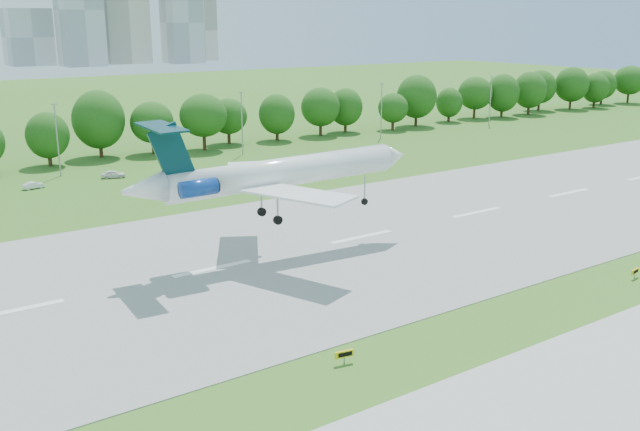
{
  "coord_description": "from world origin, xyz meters",
  "views": [
    {
      "loc": [
        -51.28,
        -39.92,
        25.46
      ],
      "look_at": [
        -11.02,
        18.0,
        6.08
      ],
      "focal_mm": 40.0,
      "sensor_mm": 36.0,
      "label": 1
    }
  ],
  "objects_px": {
    "airliner": "(270,173)",
    "taxi_sign_left": "(344,354)",
    "service_vehicle_b": "(113,174)",
    "service_vehicle_a": "(33,185)"
  },
  "relations": [
    {
      "from": "airliner",
      "to": "taxi_sign_left",
      "type": "xyz_separation_m",
      "value": [
        -8.7,
        -25.34,
        -8.69
      ]
    },
    {
      "from": "airliner",
      "to": "taxi_sign_left",
      "type": "relative_size",
      "value": 21.89
    },
    {
      "from": "airliner",
      "to": "service_vehicle_a",
      "type": "height_order",
      "value": "airliner"
    },
    {
      "from": "service_vehicle_b",
      "to": "airliner",
      "type": "bearing_deg",
      "value": -160.01
    },
    {
      "from": "airliner",
      "to": "service_vehicle_a",
      "type": "relative_size",
      "value": 10.3
    },
    {
      "from": "airliner",
      "to": "service_vehicle_b",
      "type": "xyz_separation_m",
      "value": [
        -0.48,
        50.26,
        -8.85
      ]
    },
    {
      "from": "airliner",
      "to": "service_vehicle_a",
      "type": "bearing_deg",
      "value": 109.41
    },
    {
      "from": "airliner",
      "to": "service_vehicle_a",
      "type": "distance_m",
      "value": 52.22
    },
    {
      "from": "airliner",
      "to": "taxi_sign_left",
      "type": "bearing_deg",
      "value": -104.67
    },
    {
      "from": "service_vehicle_b",
      "to": "taxi_sign_left",
      "type": "bearing_deg",
      "value": -166.76
    }
  ]
}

